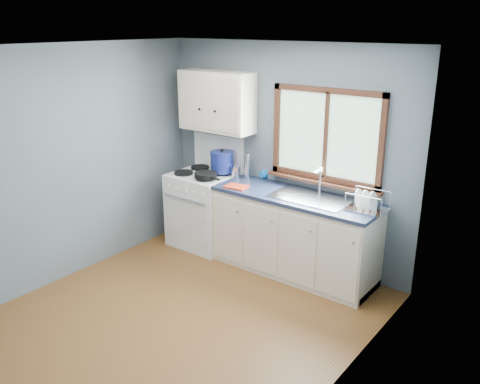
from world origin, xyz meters
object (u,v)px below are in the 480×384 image
Objects in this scene: sink at (310,204)px; skillet at (206,175)px; stockpot at (222,161)px; dish_rack at (367,205)px; gas_range at (204,207)px; thermos at (247,166)px; base_cabinets at (294,238)px; utensil_crock at (235,172)px.

skillet is at bearing -171.99° from sink.
stockpot reaches higher than skillet.
stockpot reaches higher than dish_rack.
gas_range is at bearing -179.29° from sink.
stockpot reaches higher than thermos.
thermos is 1.59m from dish_rack.
utensil_crock is (-0.92, 0.12, 0.58)m from base_cabinets.
utensil_crock reaches higher than stockpot.
dish_rack is (1.91, -0.08, -0.12)m from stockpot.
utensil_crock is 1.11× the size of thermos.
sink is 1.11m from utensil_crock.
gas_range is 1.31m from base_cabinets.
sink is at bearing 179.92° from dish_rack.
base_cabinets is at bearing 179.18° from dish_rack.
thermos is (0.52, 0.20, 0.58)m from gas_range.
base_cabinets is 1.31m from stockpot.
skillet is at bearing -92.27° from stockpot.
utensil_crock is 0.17m from thermos.
base_cabinets is 5.59× the size of stockpot.
gas_range reaches higher than sink.
stockpot is at bearing 174.47° from dish_rack.
dish_rack is (0.80, 0.03, 0.56)m from base_cabinets.
utensil_crock reaches higher than dish_rack.
stockpot is 1.91m from dish_rack.
stockpot reaches higher than sink.
dish_rack reaches higher than skillet.
utensil_crock is (0.39, 0.14, 0.50)m from gas_range.
sink is 2.73× the size of thermos.
base_cabinets is at bearing -7.42° from utensil_crock.
dish_rack is at bearing 2.41° from base_cabinets.
gas_range is 1.53m from sink.
base_cabinets is 5.42× the size of utensil_crock.
base_cabinets is 1.04m from thermos.
dish_rack is at bearing 1.42° from gas_range.
thermos is at bearing 169.56° from sink.
dish_rack reaches higher than base_cabinets.
thermos reaches higher than sink.
gas_range is 1.62× the size of sink.
stockpot reaches higher than base_cabinets.
stockpot is (0.01, 0.29, 0.10)m from skillet.
sink is at bearing 21.07° from skillet.
gas_range reaches higher than stockpot.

